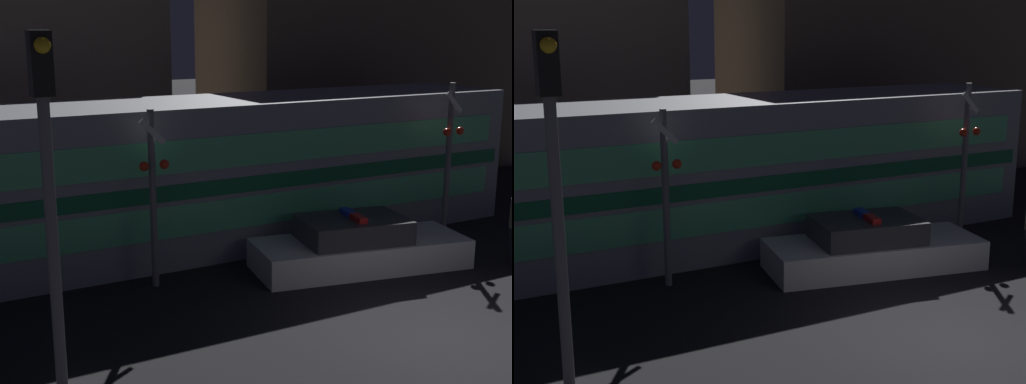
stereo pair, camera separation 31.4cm
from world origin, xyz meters
TOP-DOWN VIEW (x-y plane):
  - ground_plane at (0.00, 0.00)m, footprint 120.00×120.00m
  - train at (-2.70, 7.40)m, footprint 19.84×3.10m
  - police_car at (0.93, 4.11)m, footprint 5.20×2.74m
  - crossing_signal_near at (4.38, 4.93)m, footprint 0.64×0.31m
  - crossing_signal_far at (-3.61, 5.21)m, footprint 0.64×0.31m
  - traffic_light_corner at (-6.53, 1.60)m, footprint 0.30×0.46m
  - building_left at (-3.03, 15.51)m, footprint 6.20×4.89m
  - building_center at (8.30, 13.83)m, footprint 11.70×5.48m

SIDE VIEW (x-z plane):
  - ground_plane at x=0.00m, z-range 0.00..0.00m
  - police_car at x=0.93m, z-range -0.17..1.15m
  - train at x=-2.70m, z-range 0.00..3.70m
  - crossing_signal_far at x=-3.61m, z-range 0.16..3.98m
  - crossing_signal_near at x=4.38m, z-range 0.16..4.23m
  - traffic_light_corner at x=-6.53m, z-range 0.65..6.08m
  - building_left at x=-3.03m, z-range 0.00..7.89m
  - building_center at x=8.30m, z-range 0.00..8.47m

